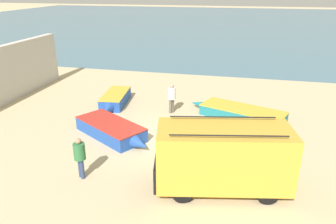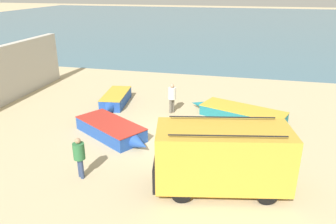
% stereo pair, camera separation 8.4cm
% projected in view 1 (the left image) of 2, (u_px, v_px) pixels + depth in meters
% --- Properties ---
extents(ground_plane, '(200.00, 200.00, 0.00)m').
position_uv_depth(ground_plane, '(169.00, 140.00, 15.54)').
color(ground_plane, tan).
extents(sea_water, '(120.00, 80.00, 0.01)m').
position_uv_depth(sea_water, '(230.00, 22.00, 62.64)').
color(sea_water, '#477084').
rests_on(sea_water, ground_plane).
extents(parked_van, '(4.99, 2.86, 2.49)m').
position_uv_depth(parked_van, '(223.00, 156.00, 11.44)').
color(parked_van, gold).
rests_on(parked_van, ground_plane).
extents(fishing_rowboat_0, '(5.52, 3.13, 0.59)m').
position_uv_depth(fishing_rowboat_0, '(240.00, 113.00, 17.99)').
color(fishing_rowboat_0, '#1E757F').
rests_on(fishing_rowboat_0, ground_plane).
extents(fishing_rowboat_1, '(1.63, 3.80, 0.68)m').
position_uv_depth(fishing_rowboat_1, '(115.00, 99.00, 19.93)').
color(fishing_rowboat_1, '#234CA3').
rests_on(fishing_rowboat_1, ground_plane).
extents(fishing_rowboat_2, '(4.42, 3.35, 0.67)m').
position_uv_depth(fishing_rowboat_2, '(112.00, 130.00, 15.79)').
color(fishing_rowboat_2, '#234CA3').
rests_on(fishing_rowboat_2, ground_plane).
extents(fisherman_0, '(0.44, 0.44, 1.66)m').
position_uv_depth(fisherman_0, '(80.00, 154.00, 12.17)').
color(fisherman_0, navy).
rests_on(fisherman_0, ground_plane).
extents(fisherman_1, '(0.45, 0.45, 1.72)m').
position_uv_depth(fisherman_1, '(172.00, 96.00, 18.44)').
color(fisherman_1, '#5B564C').
rests_on(fisherman_1, ground_plane).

